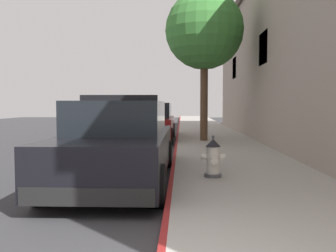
{
  "coord_description": "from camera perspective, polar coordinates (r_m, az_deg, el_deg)",
  "views": [
    {
      "loc": [
        0.14,
        -2.33,
        1.5
      ],
      "look_at": [
        -0.17,
        6.14,
        1.0
      ],
      "focal_mm": 39.31,
      "sensor_mm": 36.0,
      "label": 1
    }
  ],
  "objects": [
    {
      "name": "sidewalk_pavement",
      "position": [
        12.48,
        8.12,
        -3.18
      ],
      "size": [
        2.88,
        60.0,
        0.17
      ],
      "primitive_type": "cube",
      "color": "#9E9991",
      "rests_on": "ground"
    },
    {
      "name": "ground_plane",
      "position": [
        13.29,
        -18.62,
        -3.72
      ],
      "size": [
        28.18,
        60.0,
        0.2
      ],
      "primitive_type": "cube",
      "color": "#353538"
    },
    {
      "name": "curb_painted_edge",
      "position": [
        12.41,
        1.29,
        -3.18
      ],
      "size": [
        0.08,
        60.0,
        0.17
      ],
      "primitive_type": "cube",
      "color": "maroon",
      "rests_on": "ground"
    },
    {
      "name": "street_tree",
      "position": [
        13.91,
        5.66,
        14.49
      ],
      "size": [
        2.86,
        2.86,
        5.48
      ],
      "color": "brown",
      "rests_on": "sidewalk_pavement"
    },
    {
      "name": "parked_car_silver_ahead",
      "position": [
        15.3,
        -2.71,
        0.52
      ],
      "size": [
        1.94,
        4.84,
        1.56
      ],
      "color": "maroon",
      "rests_on": "ground"
    },
    {
      "name": "fire_hydrant",
      "position": [
        6.81,
        6.99,
        -4.94
      ],
      "size": [
        0.44,
        0.4,
        0.76
      ],
      "color": "#4C4C51",
      "rests_on": "sidewalk_pavement"
    },
    {
      "name": "police_cruiser",
      "position": [
        7.15,
        -7.62,
        -2.72
      ],
      "size": [
        1.94,
        4.84,
        1.68
      ],
      "color": "black",
      "rests_on": "ground"
    }
  ]
}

